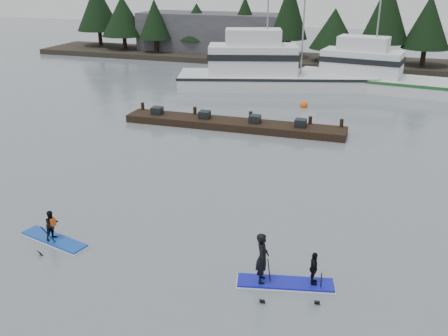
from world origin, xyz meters
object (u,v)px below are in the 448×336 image
(paddleboard_solo, at_px, (53,231))
(paddleboard_duo, at_px, (281,267))
(floating_dock, at_px, (233,124))
(fishing_boat_medium, at_px, (375,82))
(fishing_boat_large, at_px, (269,79))

(paddleboard_solo, relative_size, paddleboard_duo, 0.93)
(floating_dock, bearing_deg, fishing_boat_medium, 59.72)
(fishing_boat_large, xyz_separation_m, floating_dock, (0.62, -12.86, -0.49))
(fishing_boat_large, distance_m, paddleboard_solo, 29.36)
(fishing_boat_medium, height_order, paddleboard_duo, fishing_boat_medium)
(paddleboard_solo, bearing_deg, floating_dock, 96.25)
(fishing_boat_large, height_order, floating_dock, fishing_boat_large)
(floating_dock, relative_size, paddleboard_solo, 4.82)
(fishing_boat_medium, relative_size, paddleboard_duo, 4.67)
(fishing_boat_large, bearing_deg, fishing_boat_medium, -3.48)
(fishing_boat_large, distance_m, paddleboard_duo, 30.30)
(fishing_boat_large, xyz_separation_m, paddleboard_solo, (-1.51, -29.32, -0.30))
(fishing_boat_medium, height_order, floating_dock, fishing_boat_medium)
(fishing_boat_large, bearing_deg, paddleboard_solo, -109.24)
(fishing_boat_medium, relative_size, floating_dock, 1.04)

